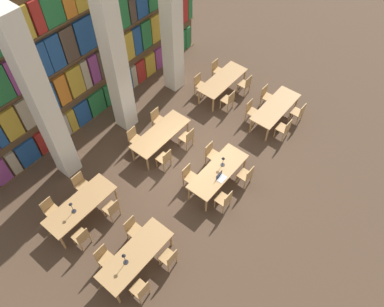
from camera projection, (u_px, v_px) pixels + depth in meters
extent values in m
plane|color=#4C3828|center=(189.00, 163.00, 13.06)|extent=(40.00, 40.00, 0.00)
cube|color=brown|center=(89.00, 49.00, 12.60)|extent=(10.85, 0.06, 5.50)
cube|color=brown|center=(104.00, 107.00, 14.75)|extent=(10.85, 0.35, 0.03)
cube|color=#84387A|center=(0.00, 172.00, 12.19)|extent=(0.50, 0.20, 0.99)
cube|color=tan|center=(13.00, 163.00, 12.43)|extent=(0.30, 0.20, 0.99)
cube|color=navy|center=(27.00, 152.00, 12.70)|extent=(0.69, 0.20, 0.99)
cube|color=maroon|center=(43.00, 141.00, 13.02)|extent=(0.50, 0.20, 0.99)
cube|color=tan|center=(53.00, 134.00, 13.22)|extent=(0.28, 0.20, 0.99)
cube|color=tan|center=(63.00, 127.00, 13.42)|extent=(0.47, 0.20, 0.99)
cube|color=#B7932D|center=(72.00, 120.00, 13.62)|extent=(0.29, 0.20, 0.99)
cube|color=navy|center=(82.00, 113.00, 13.85)|extent=(0.60, 0.20, 0.99)
cube|color=#236B38|center=(96.00, 103.00, 14.19)|extent=(0.69, 0.20, 0.99)
cube|color=#236B38|center=(109.00, 93.00, 14.50)|extent=(0.48, 0.20, 0.99)
cube|color=tan|center=(118.00, 86.00, 14.75)|extent=(0.53, 0.20, 0.99)
cube|color=navy|center=(127.00, 80.00, 14.99)|extent=(0.34, 0.20, 0.99)
cube|color=tan|center=(133.00, 76.00, 15.14)|extent=(0.26, 0.20, 0.99)
cube|color=maroon|center=(140.00, 71.00, 15.33)|extent=(0.45, 0.20, 0.99)
cube|color=#B7932D|center=(149.00, 64.00, 15.60)|extent=(0.54, 0.20, 0.99)
cube|color=#84387A|center=(159.00, 57.00, 15.90)|extent=(0.59, 0.20, 0.99)
cube|color=tan|center=(170.00, 50.00, 16.22)|extent=(0.62, 0.20, 0.99)
cube|color=#236B38|center=(179.00, 42.00, 16.54)|extent=(0.62, 0.20, 0.99)
cube|color=#236B38|center=(187.00, 37.00, 16.79)|extent=(0.31, 0.20, 0.99)
cube|color=brown|center=(97.00, 80.00, 13.67)|extent=(10.85, 0.35, 0.03)
cube|color=#B7932D|center=(10.00, 124.00, 11.54)|extent=(0.55, 0.20, 1.14)
cube|color=tan|center=(28.00, 112.00, 11.86)|extent=(0.63, 0.20, 1.14)
cube|color=navy|center=(46.00, 100.00, 12.20)|extent=(0.69, 0.20, 1.14)
cube|color=orange|center=(61.00, 90.00, 12.50)|extent=(0.43, 0.20, 1.14)
cube|color=#B7932D|center=(75.00, 81.00, 12.77)|extent=(0.57, 0.20, 1.14)
cube|color=tan|center=(85.00, 74.00, 12.99)|extent=(0.27, 0.20, 1.14)
cube|color=#84387A|center=(93.00, 69.00, 13.17)|extent=(0.35, 0.20, 1.14)
cube|color=#47382D|center=(104.00, 61.00, 13.43)|extent=(0.65, 0.20, 1.14)
cube|color=navy|center=(115.00, 55.00, 13.68)|extent=(0.33, 0.20, 1.14)
cube|color=#B7932D|center=(126.00, 48.00, 13.94)|extent=(0.68, 0.20, 1.14)
cube|color=navy|center=(136.00, 41.00, 14.21)|extent=(0.39, 0.20, 1.14)
cube|color=#236B38|center=(145.00, 35.00, 14.45)|extent=(0.48, 0.20, 1.14)
cube|color=#B7932D|center=(156.00, 28.00, 14.73)|extent=(0.59, 0.20, 1.14)
cube|color=#B7932D|center=(165.00, 21.00, 15.00)|extent=(0.44, 0.20, 1.14)
cube|color=#84387A|center=(175.00, 15.00, 15.29)|extent=(0.64, 0.20, 1.14)
cube|color=maroon|center=(184.00, 9.00, 15.56)|extent=(0.40, 0.20, 1.14)
cube|color=#236B38|center=(189.00, 6.00, 15.72)|extent=(0.24, 0.20, 1.14)
cube|color=brown|center=(89.00, 49.00, 12.59)|extent=(10.85, 0.35, 0.03)
cube|color=#84387A|center=(17.00, 74.00, 10.86)|extent=(0.57, 0.20, 1.17)
cube|color=#B7932D|center=(31.00, 66.00, 11.10)|extent=(0.27, 0.20, 1.17)
cube|color=navy|center=(42.00, 60.00, 11.28)|extent=(0.37, 0.20, 1.17)
cube|color=navy|center=(54.00, 52.00, 11.50)|extent=(0.48, 0.20, 1.17)
cube|color=#47382D|center=(68.00, 44.00, 11.76)|extent=(0.49, 0.20, 1.17)
cube|color=navy|center=(84.00, 35.00, 12.07)|extent=(0.69, 0.20, 1.17)
cube|color=#236B38|center=(99.00, 26.00, 12.38)|extent=(0.52, 0.20, 1.17)
cube|color=#236B38|center=(109.00, 20.00, 12.60)|extent=(0.25, 0.20, 1.17)
cube|color=#236B38|center=(120.00, 13.00, 12.84)|extent=(0.65, 0.20, 1.17)
cube|color=#47382D|center=(131.00, 7.00, 13.10)|extent=(0.30, 0.20, 1.17)
cube|color=navy|center=(140.00, 1.00, 13.32)|extent=(0.54, 0.20, 1.17)
cube|color=brown|center=(79.00, 11.00, 11.51)|extent=(10.85, 0.35, 0.03)
cube|color=#84387A|center=(6.00, 32.00, 9.95)|extent=(0.49, 0.20, 1.00)
cube|color=#B7932D|center=(23.00, 24.00, 10.20)|extent=(0.42, 0.20, 1.00)
cube|color=maroon|center=(36.00, 17.00, 10.42)|extent=(0.32, 0.20, 1.00)
cube|color=#236B38|center=(51.00, 9.00, 10.66)|extent=(0.65, 0.20, 1.00)
cube|color=orange|center=(67.00, 1.00, 10.93)|extent=(0.40, 0.20, 1.00)
cube|color=silver|center=(43.00, 106.00, 10.58)|extent=(0.60, 0.60, 6.00)
cube|color=silver|center=(114.00, 58.00, 11.90)|extent=(0.60, 0.60, 6.00)
cube|color=silver|center=(171.00, 20.00, 13.23)|extent=(0.60, 0.60, 6.00)
cube|color=tan|center=(135.00, 255.00, 10.25)|extent=(2.29, 0.85, 0.04)
cylinder|color=tan|center=(118.00, 298.00, 9.88)|extent=(0.07, 0.07, 0.69)
cylinder|color=tan|center=(171.00, 240.00, 10.91)|extent=(0.07, 0.07, 0.69)
cylinder|color=tan|center=(100.00, 281.00, 10.15)|extent=(0.07, 0.07, 0.69)
cylinder|color=tan|center=(154.00, 226.00, 11.18)|extent=(0.07, 0.07, 0.69)
cylinder|color=tan|center=(131.00, 293.00, 10.10)|extent=(0.04, 0.04, 0.41)
cylinder|color=tan|center=(140.00, 282.00, 10.28)|extent=(0.04, 0.04, 0.41)
cylinder|color=tan|center=(140.00, 301.00, 9.97)|extent=(0.04, 0.04, 0.41)
cylinder|color=tan|center=(150.00, 290.00, 10.14)|extent=(0.04, 0.04, 0.41)
cube|color=tan|center=(139.00, 289.00, 9.95)|extent=(0.42, 0.40, 0.04)
cube|color=tan|center=(144.00, 290.00, 9.69)|extent=(0.40, 0.03, 0.42)
cylinder|color=tan|center=(116.00, 261.00, 10.65)|extent=(0.04, 0.04, 0.41)
cylinder|color=tan|center=(107.00, 271.00, 10.47)|extent=(0.04, 0.04, 0.41)
cylinder|color=tan|center=(108.00, 254.00, 10.78)|extent=(0.04, 0.04, 0.41)
cylinder|color=tan|center=(99.00, 264.00, 10.61)|extent=(0.04, 0.04, 0.41)
cube|color=tan|center=(106.00, 259.00, 10.45)|extent=(0.42, 0.40, 0.04)
cube|color=tan|center=(100.00, 252.00, 10.34)|extent=(0.40, 0.03, 0.42)
cylinder|color=tan|center=(159.00, 261.00, 10.65)|extent=(0.04, 0.04, 0.41)
cylinder|color=tan|center=(168.00, 252.00, 10.82)|extent=(0.04, 0.04, 0.41)
cylinder|color=tan|center=(168.00, 269.00, 10.52)|extent=(0.04, 0.04, 0.41)
cylinder|color=tan|center=(177.00, 259.00, 10.69)|extent=(0.04, 0.04, 0.41)
cube|color=tan|center=(168.00, 257.00, 10.49)|extent=(0.42, 0.40, 0.04)
cube|color=tan|center=(172.00, 258.00, 10.24)|extent=(0.40, 0.03, 0.42)
cylinder|color=tan|center=(144.00, 233.00, 11.19)|extent=(0.04, 0.04, 0.41)
cylinder|color=tan|center=(136.00, 242.00, 11.02)|extent=(0.04, 0.04, 0.41)
cylinder|color=tan|center=(136.00, 227.00, 11.32)|extent=(0.04, 0.04, 0.41)
cylinder|color=tan|center=(127.00, 235.00, 11.15)|extent=(0.04, 0.04, 0.41)
cube|color=tan|center=(135.00, 231.00, 10.99)|extent=(0.42, 0.40, 0.04)
cube|color=tan|center=(129.00, 223.00, 10.89)|extent=(0.40, 0.03, 0.42)
cylinder|color=#232328|center=(126.00, 262.00, 10.09)|extent=(0.14, 0.14, 0.01)
cylinder|color=#232328|center=(125.00, 259.00, 9.92)|extent=(0.02, 0.02, 0.42)
cone|color=#232328|center=(123.00, 255.00, 9.73)|extent=(0.11, 0.11, 0.07)
cube|color=tan|center=(218.00, 171.00, 11.99)|extent=(2.29, 0.85, 0.04)
cylinder|color=tan|center=(206.00, 205.00, 11.63)|extent=(0.07, 0.07, 0.69)
cylinder|color=tan|center=(245.00, 163.00, 12.65)|extent=(0.07, 0.07, 0.69)
cylinder|color=tan|center=(189.00, 193.00, 11.90)|extent=(0.07, 0.07, 0.69)
cylinder|color=tan|center=(228.00, 153.00, 12.92)|extent=(0.07, 0.07, 0.69)
cylinder|color=tan|center=(215.00, 204.00, 11.82)|extent=(0.04, 0.04, 0.41)
cylinder|color=tan|center=(221.00, 196.00, 11.99)|extent=(0.04, 0.04, 0.41)
cylinder|color=tan|center=(223.00, 210.00, 11.68)|extent=(0.04, 0.04, 0.41)
cylinder|color=tan|center=(230.00, 202.00, 11.86)|extent=(0.04, 0.04, 0.41)
cube|color=tan|center=(223.00, 199.00, 11.66)|extent=(0.42, 0.40, 0.04)
cube|color=tan|center=(228.00, 199.00, 11.41)|extent=(0.40, 0.03, 0.42)
cylinder|color=tan|center=(198.00, 181.00, 12.36)|extent=(0.04, 0.04, 0.41)
cylinder|color=tan|center=(191.00, 188.00, 12.19)|extent=(0.04, 0.04, 0.41)
cylinder|color=tan|center=(190.00, 175.00, 12.49)|extent=(0.04, 0.04, 0.41)
cylinder|color=tan|center=(183.00, 182.00, 12.32)|extent=(0.04, 0.04, 0.41)
cube|color=tan|center=(191.00, 178.00, 12.16)|extent=(0.42, 0.40, 0.04)
cube|color=tan|center=(186.00, 171.00, 12.05)|extent=(0.40, 0.03, 0.42)
cylinder|color=tan|center=(236.00, 179.00, 12.39)|extent=(0.04, 0.04, 0.41)
cylinder|color=tan|center=(242.00, 173.00, 12.56)|extent=(0.04, 0.04, 0.41)
cylinder|color=tan|center=(245.00, 185.00, 12.26)|extent=(0.04, 0.04, 0.41)
cylinder|color=tan|center=(251.00, 178.00, 12.43)|extent=(0.04, 0.04, 0.41)
cube|color=tan|center=(244.00, 175.00, 12.23)|extent=(0.42, 0.40, 0.04)
cube|color=tan|center=(250.00, 174.00, 11.98)|extent=(0.40, 0.03, 0.42)
cylinder|color=tan|center=(220.00, 158.00, 12.94)|extent=(0.04, 0.04, 0.41)
cylinder|color=tan|center=(213.00, 165.00, 12.76)|extent=(0.04, 0.04, 0.41)
cylinder|color=tan|center=(212.00, 154.00, 13.07)|extent=(0.04, 0.04, 0.41)
cylinder|color=tan|center=(206.00, 160.00, 12.90)|extent=(0.04, 0.04, 0.41)
cube|color=tan|center=(213.00, 155.00, 12.74)|extent=(0.42, 0.40, 0.04)
cube|color=tan|center=(209.00, 148.00, 12.63)|extent=(0.40, 0.03, 0.42)
cylinder|color=#232328|center=(223.00, 165.00, 12.11)|extent=(0.14, 0.14, 0.01)
cylinder|color=#232328|center=(223.00, 162.00, 11.98)|extent=(0.02, 0.02, 0.31)
cone|color=#232328|center=(223.00, 158.00, 11.83)|extent=(0.11, 0.11, 0.07)
cube|color=silver|center=(222.00, 179.00, 11.78)|extent=(0.32, 0.22, 0.01)
cube|color=black|center=(219.00, 175.00, 11.74)|extent=(0.32, 0.01, 0.20)
cube|color=tan|center=(276.00, 107.00, 13.79)|extent=(2.29, 0.85, 0.04)
cylinder|color=tan|center=(267.00, 135.00, 13.43)|extent=(0.07, 0.07, 0.69)
cylinder|color=tan|center=(296.00, 102.00, 14.45)|extent=(0.07, 0.07, 0.69)
cylinder|color=tan|center=(251.00, 126.00, 13.70)|extent=(0.07, 0.07, 0.69)
cylinder|color=tan|center=(281.00, 95.00, 14.72)|extent=(0.07, 0.07, 0.69)
cylinder|color=tan|center=(275.00, 133.00, 13.66)|extent=(0.04, 0.04, 0.41)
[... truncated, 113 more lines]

